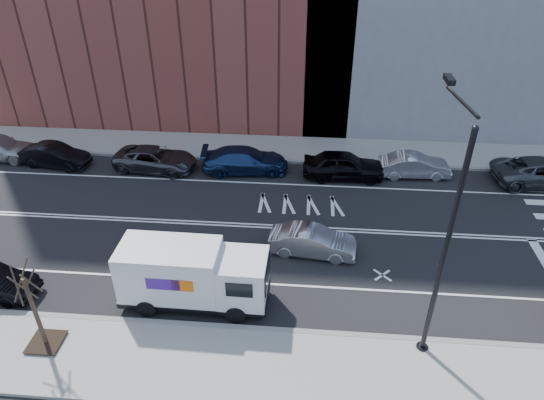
# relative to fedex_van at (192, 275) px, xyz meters

# --- Properties ---
(ground) EXTENTS (120.00, 120.00, 0.00)m
(ground) POSITION_rel_fedex_van_xyz_m (1.96, 5.60, -1.44)
(ground) COLOR black
(ground) RESTS_ON ground
(sidewalk_near) EXTENTS (44.00, 3.60, 0.15)m
(sidewalk_near) POSITION_rel_fedex_van_xyz_m (1.96, -3.20, -1.37)
(sidewalk_near) COLOR gray
(sidewalk_near) RESTS_ON ground
(sidewalk_far) EXTENTS (44.00, 3.60, 0.15)m
(sidewalk_far) POSITION_rel_fedex_van_xyz_m (1.96, 14.40, -1.37)
(sidewalk_far) COLOR gray
(sidewalk_far) RESTS_ON ground
(curb_near) EXTENTS (44.00, 0.25, 0.17)m
(curb_near) POSITION_rel_fedex_van_xyz_m (1.96, -1.40, -1.36)
(curb_near) COLOR gray
(curb_near) RESTS_ON ground
(curb_far) EXTENTS (44.00, 0.25, 0.17)m
(curb_far) POSITION_rel_fedex_van_xyz_m (1.96, 12.60, -1.36)
(curb_far) COLOR gray
(curb_far) RESTS_ON ground
(road_markings) EXTENTS (40.00, 8.60, 0.01)m
(road_markings) POSITION_rel_fedex_van_xyz_m (1.96, 5.60, -1.44)
(road_markings) COLOR white
(road_markings) RESTS_ON ground
(streetlight) EXTENTS (0.44, 4.02, 9.34)m
(streetlight) POSITION_rel_fedex_van_xyz_m (8.96, -1.31, 3.64)
(streetlight) COLOR black
(streetlight) RESTS_ON ground
(street_tree) EXTENTS (1.20, 1.20, 3.75)m
(street_tree) POSITION_rel_fedex_van_xyz_m (-5.04, -2.80, 0.01)
(street_tree) COLOR black
(street_tree) RESTS_ON ground
(fedex_van) EXTENTS (6.04, 2.21, 2.75)m
(fedex_van) POSITION_rel_fedex_van_xyz_m (0.00, 0.00, 0.00)
(fedex_van) COLOR black
(fedex_van) RESTS_ON ground
(far_parked_b) EXTENTS (4.37, 2.04, 1.39)m
(far_parked_b) POSITION_rel_fedex_van_xyz_m (-11.18, 11.01, -0.75)
(far_parked_b) COLOR black
(far_parked_b) RESTS_ON ground
(far_parked_c) EXTENTS (5.20, 2.78, 1.39)m
(far_parked_c) POSITION_rel_fedex_van_xyz_m (-4.88, 11.08, -0.75)
(far_parked_c) COLOR #414248
(far_parked_c) RESTS_ON ground
(far_parked_d) EXTENTS (5.36, 2.61, 1.50)m
(far_parked_d) POSITION_rel_fedex_van_xyz_m (0.61, 11.30, -0.69)
(far_parked_d) COLOR navy
(far_parked_d) RESTS_ON ground
(far_parked_e) EXTENTS (4.81, 2.01, 1.63)m
(far_parked_e) POSITION_rel_fedex_van_xyz_m (6.53, 11.03, -0.63)
(far_parked_e) COLOR black
(far_parked_e) RESTS_ON ground
(far_parked_f) EXTENTS (4.26, 1.71, 1.38)m
(far_parked_f) POSITION_rel_fedex_van_xyz_m (10.76, 11.58, -0.75)
(far_parked_f) COLOR #B6B6BB
(far_parked_f) RESTS_ON ground
(far_parked_g) EXTENTS (5.70, 2.99, 1.53)m
(far_parked_g) POSITION_rel_fedex_van_xyz_m (17.96, 11.27, -0.68)
(far_parked_g) COLOR #46494D
(far_parked_g) RESTS_ON ground
(driving_sedan) EXTENTS (4.16, 1.82, 1.33)m
(driving_sedan) POSITION_rel_fedex_van_xyz_m (4.80, 3.64, -0.78)
(driving_sedan) COLOR #ABABB0
(driving_sedan) RESTS_ON ground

